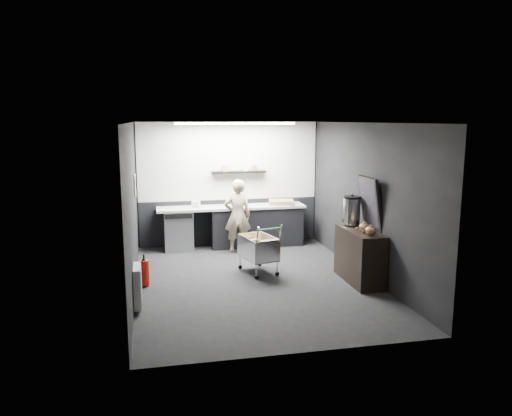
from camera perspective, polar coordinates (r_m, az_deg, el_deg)
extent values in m
plane|color=black|center=(8.71, -0.18, -8.34)|extent=(5.50, 5.50, 0.00)
plane|color=white|center=(8.26, -0.19, 9.73)|extent=(5.50, 5.50, 0.00)
plane|color=black|center=(11.06, -3.11, 2.79)|extent=(5.50, 0.00, 5.50)
plane|color=black|center=(5.77, 5.44, -4.03)|extent=(5.50, 0.00, 5.50)
plane|color=black|center=(8.21, -13.97, -0.05)|extent=(0.00, 5.50, 5.50)
plane|color=black|center=(9.00, 12.38, 0.89)|extent=(0.00, 5.50, 5.50)
cube|color=beige|center=(10.98, -3.12, 5.37)|extent=(3.95, 0.02, 1.70)
cube|color=black|center=(11.18, -3.05, -1.54)|extent=(3.95, 0.02, 1.00)
cube|color=black|center=(10.93, -1.98, 4.14)|extent=(1.20, 0.22, 0.04)
cylinder|color=silver|center=(11.25, 3.99, 7.01)|extent=(0.20, 0.03, 0.20)
cube|color=silver|center=(9.47, -13.66, 2.51)|extent=(0.02, 0.30, 0.40)
cube|color=red|center=(9.46, -13.65, 2.93)|extent=(0.02, 0.22, 0.10)
cube|color=silver|center=(7.58, -13.40, -8.68)|extent=(0.10, 0.50, 0.60)
cube|color=white|center=(10.08, -2.37, 9.62)|extent=(2.40, 0.20, 0.04)
cube|color=black|center=(10.99, 0.04, -2.13)|extent=(2.00, 0.56, 0.85)
cube|color=#A6A6A1|center=(10.81, -2.81, 0.08)|extent=(3.20, 0.60, 0.05)
cube|color=#9EA0A5|center=(10.77, -8.85, -2.50)|extent=(0.60, 0.58, 0.85)
cube|color=black|center=(10.41, -8.80, -0.95)|extent=(0.56, 0.02, 0.10)
imported|color=beige|center=(10.40, -2.12, -0.91)|extent=(0.59, 0.41, 1.54)
cube|color=silver|center=(9.10, 0.25, -5.68)|extent=(0.67, 0.86, 0.02)
cube|color=silver|center=(9.01, -1.22, -4.60)|extent=(0.21, 0.74, 0.40)
cube|color=silver|center=(9.10, 1.71, -4.44)|extent=(0.21, 0.74, 0.40)
cube|color=silver|center=(8.70, 0.77, -5.12)|extent=(0.48, 0.15, 0.40)
cube|color=silver|center=(9.40, -0.23, -3.96)|extent=(0.48, 0.15, 0.40)
cylinder|color=silver|center=(8.78, -0.59, -7.14)|extent=(0.02, 0.02, 0.27)
cylinder|color=silver|center=(8.87, 2.03, -6.97)|extent=(0.02, 0.02, 0.27)
cylinder|color=silver|center=(9.42, -1.42, -5.94)|extent=(0.02, 0.02, 0.27)
cylinder|color=silver|center=(9.50, 1.03, -5.80)|extent=(0.02, 0.02, 0.27)
cylinder|color=#24853C|center=(8.54, 0.87, -2.48)|extent=(0.48, 0.16, 0.03)
cube|color=olive|center=(9.12, -0.53, -4.50)|extent=(0.28, 0.31, 0.34)
cube|color=olive|center=(8.99, 1.18, -4.84)|extent=(0.25, 0.29, 0.30)
cylinder|color=black|center=(8.81, -0.59, -7.86)|extent=(0.08, 0.05, 0.07)
cylinder|color=black|center=(9.45, -1.42, -6.62)|extent=(0.08, 0.05, 0.07)
cylinder|color=black|center=(8.90, 2.03, -7.69)|extent=(0.08, 0.05, 0.07)
cylinder|color=black|center=(9.53, 1.03, -6.47)|extent=(0.08, 0.05, 0.07)
cube|color=black|center=(8.74, 11.74, -5.39)|extent=(0.45, 1.20, 0.90)
cylinder|color=silver|center=(8.94, 10.87, -0.38)|extent=(0.30, 0.30, 0.46)
cylinder|color=black|center=(8.90, 10.92, 1.21)|extent=(0.30, 0.30, 0.04)
sphere|color=black|center=(8.90, 10.93, 1.46)|extent=(0.05, 0.05, 0.05)
ellipsoid|color=brown|center=(8.48, 12.27, -2.18)|extent=(0.18, 0.18, 0.14)
ellipsoid|color=brown|center=(8.26, 12.98, -2.54)|extent=(0.18, 0.18, 0.14)
cube|color=black|center=(8.67, 12.94, 0.56)|extent=(0.21, 0.70, 0.90)
cube|color=black|center=(8.66, 12.79, 0.55)|extent=(0.15, 0.60, 0.77)
cylinder|color=red|center=(8.58, -12.62, -7.20)|extent=(0.16, 0.16, 0.42)
cone|color=black|center=(8.51, -12.68, -5.67)|extent=(0.11, 0.11, 0.06)
cylinder|color=black|center=(8.50, -12.70, -5.39)|extent=(0.03, 0.03, 0.06)
cube|color=olive|center=(10.97, 2.89, 0.64)|extent=(0.61, 0.51, 0.11)
cylinder|color=silver|center=(10.80, -2.32, 0.77)|extent=(0.21, 0.21, 0.21)
cube|color=silver|center=(10.65, -6.88, 0.40)|extent=(0.20, 0.17, 0.14)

